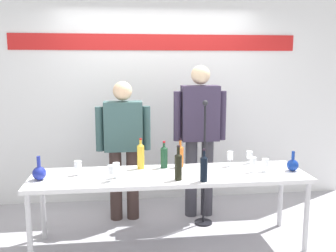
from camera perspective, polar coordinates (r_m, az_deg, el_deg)
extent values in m
plane|color=#A4A2AA|center=(4.02, 0.27, -17.34)|extent=(10.00, 10.00, 0.00)
cube|color=white|center=(4.99, -1.76, 5.88)|extent=(5.18, 0.10, 3.00)
cube|color=red|center=(4.93, -1.73, 12.43)|extent=(3.63, 0.01, 0.20)
cube|color=silver|center=(3.75, 0.28, -7.47)|extent=(2.68, 0.70, 0.04)
cylinder|color=silver|center=(3.66, -20.06, -14.65)|extent=(0.05, 0.05, 0.70)
cylinder|color=silver|center=(3.97, 20.03, -12.75)|extent=(0.05, 0.05, 0.70)
cylinder|color=silver|center=(4.21, -18.22, -11.36)|extent=(0.05, 0.05, 0.70)
cylinder|color=silver|center=(4.48, 16.51, -10.01)|extent=(0.05, 0.05, 0.70)
sphere|color=navy|center=(3.73, -18.73, -6.73)|extent=(0.13, 0.13, 0.13)
cylinder|color=navy|center=(3.70, -18.82, -5.13)|extent=(0.03, 0.03, 0.11)
sphere|color=navy|center=(4.03, 18.18, -5.61)|extent=(0.12, 0.12, 0.12)
cylinder|color=navy|center=(4.00, 18.25, -4.28)|extent=(0.03, 0.03, 0.09)
cylinder|color=#3B2B27|center=(4.50, -7.82, -8.75)|extent=(0.14, 0.14, 0.82)
cylinder|color=#3B2B27|center=(4.50, -5.32, -8.70)|extent=(0.14, 0.14, 0.82)
cube|color=#365455|center=(4.34, -6.74, -0.01)|extent=(0.43, 0.22, 0.56)
cylinder|color=#365455|center=(4.35, -10.23, -0.44)|extent=(0.09, 0.09, 0.50)
cylinder|color=#365455|center=(4.35, -3.23, -0.30)|extent=(0.09, 0.09, 0.50)
sphere|color=beige|center=(4.29, -6.84, 5.24)|extent=(0.21, 0.21, 0.21)
cylinder|color=#37363F|center=(4.56, 3.49, -7.82)|extent=(0.14, 0.14, 0.92)
cylinder|color=#37363F|center=(4.59, 5.87, -7.70)|extent=(0.14, 0.14, 0.92)
cube|color=#352C44|center=(4.41, 4.82, 1.94)|extent=(0.43, 0.22, 0.64)
cylinder|color=#352C44|center=(4.37, 1.42, 1.48)|extent=(0.09, 0.09, 0.57)
cylinder|color=#352C44|center=(4.47, 8.13, 1.58)|extent=(0.09, 0.09, 0.57)
sphere|color=beige|center=(4.37, 4.90, 7.63)|extent=(0.22, 0.22, 0.22)
cylinder|color=gold|center=(3.91, -4.11, -4.69)|extent=(0.07, 0.07, 0.24)
cone|color=gold|center=(3.88, -4.13, -2.80)|extent=(0.07, 0.07, 0.03)
cylinder|color=gold|center=(3.87, -4.13, -2.54)|extent=(0.02, 0.02, 0.06)
cylinder|color=red|center=(3.87, -4.14, -1.98)|extent=(0.03, 0.03, 0.02)
cylinder|color=#D26420|center=(3.96, 1.85, -4.70)|extent=(0.07, 0.07, 0.21)
cone|color=#D26420|center=(3.93, 1.86, -3.08)|extent=(0.07, 0.07, 0.03)
cylinder|color=#D26420|center=(3.93, 1.86, -2.69)|extent=(0.03, 0.03, 0.08)
cylinder|color=black|center=(3.92, 1.87, -2.02)|extent=(0.03, 0.03, 0.02)
cylinder|color=black|center=(3.53, 1.55, -6.28)|extent=(0.07, 0.07, 0.23)
cone|color=black|center=(3.49, 1.56, -4.28)|extent=(0.07, 0.07, 0.03)
cylinder|color=black|center=(3.49, 1.56, -3.82)|extent=(0.03, 0.03, 0.08)
cylinder|color=black|center=(3.48, 1.56, -3.05)|extent=(0.03, 0.03, 0.02)
cylinder|color=#174027|center=(3.93, -0.59, -4.83)|extent=(0.07, 0.07, 0.20)
cone|color=#174027|center=(3.90, -0.59, -3.20)|extent=(0.07, 0.07, 0.03)
cylinder|color=#174027|center=(3.90, -0.59, -2.95)|extent=(0.02, 0.02, 0.06)
cylinder|color=red|center=(3.89, -0.59, -2.40)|extent=(0.03, 0.03, 0.02)
cylinder|color=black|center=(3.50, 5.40, -6.54)|extent=(0.07, 0.07, 0.22)
cone|color=black|center=(3.47, 5.43, -4.60)|extent=(0.07, 0.07, 0.03)
cylinder|color=black|center=(3.46, 5.43, -4.25)|extent=(0.03, 0.03, 0.07)
cylinder|color=black|center=(3.45, 5.44, -3.57)|extent=(0.03, 0.03, 0.02)
cylinder|color=white|center=(3.65, -7.73, -7.66)|extent=(0.06, 0.06, 0.00)
cylinder|color=white|center=(3.64, -7.74, -7.19)|extent=(0.01, 0.01, 0.06)
cylinder|color=white|center=(3.62, -7.76, -6.11)|extent=(0.07, 0.07, 0.08)
cylinder|color=white|center=(3.81, -13.31, -7.13)|extent=(0.05, 0.05, 0.00)
cylinder|color=white|center=(3.80, -13.33, -6.61)|extent=(0.01, 0.01, 0.07)
cylinder|color=white|center=(3.78, -13.37, -5.62)|extent=(0.07, 0.07, 0.07)
cylinder|color=white|center=(3.56, -8.47, -8.16)|extent=(0.05, 0.05, 0.00)
cylinder|color=white|center=(3.55, -8.49, -7.60)|extent=(0.01, 0.01, 0.07)
cylinder|color=white|center=(3.53, -8.52, -6.44)|extent=(0.06, 0.06, 0.08)
cylinder|color=white|center=(4.21, 12.04, -5.48)|extent=(0.06, 0.06, 0.00)
cylinder|color=white|center=(4.20, 12.06, -5.09)|extent=(0.01, 0.01, 0.06)
cylinder|color=white|center=(4.19, 12.09, -4.21)|extent=(0.07, 0.07, 0.08)
cylinder|color=white|center=(3.94, 14.34, -6.62)|extent=(0.06, 0.06, 0.00)
cylinder|color=white|center=(3.93, 14.36, -6.19)|extent=(0.01, 0.01, 0.06)
cylinder|color=white|center=(3.91, 14.40, -5.28)|extent=(0.07, 0.07, 0.07)
cylinder|color=white|center=(3.89, 12.56, -6.74)|extent=(0.05, 0.05, 0.00)
cylinder|color=white|center=(3.88, 12.58, -6.25)|extent=(0.01, 0.01, 0.07)
cylinder|color=white|center=(3.86, 12.62, -5.18)|extent=(0.06, 0.06, 0.08)
cylinder|color=white|center=(4.07, 9.25, -5.93)|extent=(0.06, 0.06, 0.00)
cylinder|color=white|center=(4.06, 9.26, -5.44)|extent=(0.01, 0.01, 0.07)
cylinder|color=white|center=(4.04, 9.29, -4.37)|extent=(0.06, 0.06, 0.09)
cylinder|color=black|center=(4.50, 5.32, -14.18)|extent=(0.20, 0.20, 0.02)
cylinder|color=black|center=(4.28, 5.45, -5.98)|extent=(0.02, 0.02, 1.35)
sphere|color=#232328|center=(4.15, 5.61, 3.46)|extent=(0.06, 0.06, 0.06)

